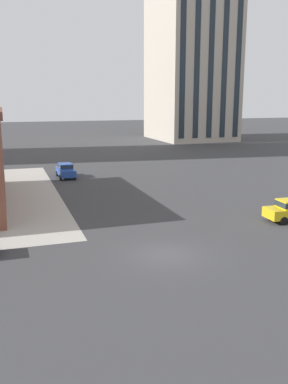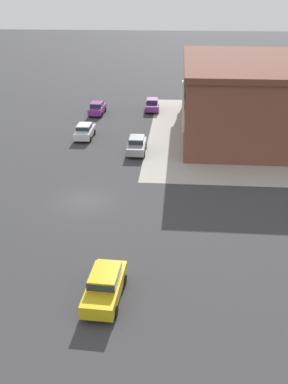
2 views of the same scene
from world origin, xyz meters
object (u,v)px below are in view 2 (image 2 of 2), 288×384
car_parked_curb (152,104)px  car_main_northbound_far (105,284)px  car_main_southbound_far (97,108)px  car_cross_eastbound (85,131)px  car_cross_westbound (137,144)px

car_parked_curb → car_main_northbound_far: bearing=0.1°
car_main_southbound_far → car_cross_eastbound: size_ratio=1.00×
car_main_southbound_far → car_cross_eastbound: (10.48, 0.46, 0.00)m
car_cross_eastbound → car_parked_curb: 14.77m
car_cross_westbound → car_parked_curb: (-17.38, 0.49, 0.00)m
car_main_northbound_far → car_cross_westbound: bearing=-178.7°
car_main_northbound_far → car_parked_curb: (-41.04, -0.06, 0.00)m
car_cross_eastbound → car_cross_westbound: same height
car_cross_eastbound → car_cross_westbound: 7.74m
car_main_southbound_far → car_cross_eastbound: bearing=2.5°
car_cross_westbound → car_parked_curb: bearing=178.4°
car_main_southbound_far → car_parked_curb: 7.81m
car_main_southbound_far → car_parked_curb: (-2.58, 7.37, 0.00)m
car_main_southbound_far → car_cross_westbound: same height
car_main_northbound_far → car_parked_curb: bearing=-179.9°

